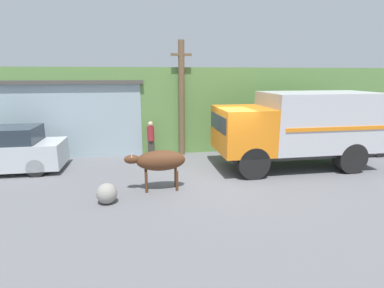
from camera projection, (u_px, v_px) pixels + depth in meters
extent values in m
plane|color=slate|center=(219.00, 179.00, 10.78)|extent=(60.00, 60.00, 0.00)
cube|color=#608C47|center=(189.00, 105.00, 16.71)|extent=(32.00, 5.73, 3.97)
cube|color=#99ADB7|center=(77.00, 118.00, 14.21)|extent=(6.05, 2.40, 3.26)
cube|color=#4C4742|center=(73.00, 82.00, 13.82)|extent=(6.35, 2.70, 0.16)
cube|color=#2D2D2D|center=(293.00, 151.00, 11.99)|extent=(5.74, 1.98, 0.18)
cube|color=orange|center=(242.00, 130.00, 11.42)|extent=(1.87, 2.47, 1.68)
cube|color=#232D38|center=(218.00, 122.00, 11.19)|extent=(0.04, 2.10, 0.59)
cube|color=#BCBCC1|center=(318.00, 121.00, 11.87)|extent=(4.37, 2.47, 2.22)
cube|color=orange|center=(337.00, 129.00, 10.70)|extent=(3.93, 0.03, 0.14)
cylinder|color=black|center=(252.00, 162.00, 10.74)|extent=(1.16, 0.54, 1.16)
cylinder|color=black|center=(350.00, 157.00, 11.38)|extent=(1.16, 0.54, 1.16)
ellipsoid|color=#512D19|center=(161.00, 160.00, 9.54)|extent=(1.57, 0.65, 0.65)
ellipsoid|color=#512D19|center=(132.00, 159.00, 9.37)|extent=(0.49, 0.28, 0.28)
cone|color=#B7AD93|center=(132.00, 156.00, 9.23)|extent=(0.06, 0.06, 0.11)
cone|color=#B7AD93|center=(132.00, 154.00, 9.44)|extent=(0.06, 0.06, 0.11)
cylinder|color=#512D19|center=(146.00, 183.00, 9.43)|extent=(0.09, 0.09, 0.66)
cylinder|color=#512D19|center=(146.00, 179.00, 9.78)|extent=(0.09, 0.09, 0.66)
cylinder|color=#512D19|center=(177.00, 181.00, 9.59)|extent=(0.09, 0.09, 0.66)
cylinder|color=#512D19|center=(176.00, 177.00, 9.94)|extent=(0.09, 0.09, 0.66)
cube|color=silver|center=(5.00, 155.00, 11.38)|extent=(4.24, 1.79, 0.96)
cube|color=#232D38|center=(5.00, 135.00, 11.23)|extent=(2.33, 1.65, 0.60)
cylinder|color=black|center=(36.00, 168.00, 10.95)|extent=(0.66, 0.29, 0.66)
cylinder|color=black|center=(379.00, 151.00, 13.57)|extent=(0.54, 0.26, 0.54)
cube|color=#38332D|center=(151.00, 148.00, 13.59)|extent=(0.27, 0.18, 0.75)
cylinder|color=maroon|center=(151.00, 133.00, 13.43)|extent=(0.32, 0.32, 0.65)
sphere|color=#DBB28E|center=(150.00, 124.00, 13.33)|extent=(0.21, 0.21, 0.21)
cylinder|color=brown|center=(182.00, 99.00, 13.49)|extent=(0.28, 0.28, 5.12)
cube|color=brown|center=(181.00, 55.00, 13.05)|extent=(0.90, 0.22, 0.10)
sphere|color=gray|center=(107.00, 193.00, 8.66)|extent=(0.60, 0.60, 0.60)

